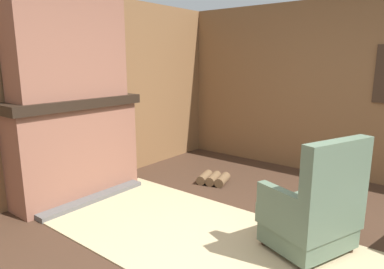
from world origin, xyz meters
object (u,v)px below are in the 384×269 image
(decorative_plate_on_mantel, at_px, (70,85))
(firewood_stack, at_px, (213,179))
(storage_case, at_px, (99,90))
(armchair, at_px, (314,212))
(oil_lamp_vase, at_px, (21,93))

(decorative_plate_on_mantel, bearing_deg, firewood_stack, 50.57)
(firewood_stack, bearing_deg, decorative_plate_on_mantel, -129.43)
(storage_case, relative_size, decorative_plate_on_mantel, 0.71)
(armchair, bearing_deg, storage_case, 23.05)
(armchair, relative_size, firewood_stack, 2.29)
(oil_lamp_vase, bearing_deg, storage_case, 89.99)
(armchair, relative_size, storage_case, 5.02)
(armchair, bearing_deg, decorative_plate_on_mantel, 31.13)
(firewood_stack, height_order, decorative_plate_on_mantel, decorative_plate_on_mantel)
(oil_lamp_vase, distance_m, storage_case, 0.99)
(oil_lamp_vase, xyz_separation_m, storage_case, (0.00, 0.99, -0.03))
(firewood_stack, xyz_separation_m, decorative_plate_on_mantel, (-1.14, -1.39, 1.31))
(armchair, xyz_separation_m, storage_case, (-2.80, -0.09, 0.92))
(oil_lamp_vase, relative_size, decorative_plate_on_mantel, 0.94)
(firewood_stack, xyz_separation_m, oil_lamp_vase, (-1.12, -1.98, 1.26))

